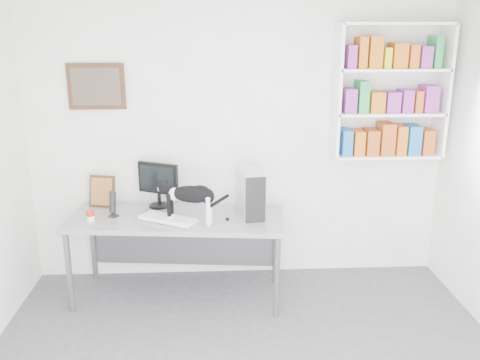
{
  "coord_description": "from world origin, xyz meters",
  "views": [
    {
      "loc": [
        -0.23,
        -2.78,
        2.38
      ],
      "look_at": [
        -0.01,
        1.53,
        1.12
      ],
      "focal_mm": 38.0,
      "sensor_mm": 36.0,
      "label": 1
    }
  ],
  "objects_px": {
    "bookshelf": "(391,92)",
    "cat": "(191,204)",
    "speaker": "(113,203)",
    "keyboard": "(168,219)",
    "pc_tower": "(250,193)",
    "monitor": "(159,184)",
    "desk": "(178,257)",
    "soup_can": "(90,216)",
    "leaning_print": "(102,191)"
  },
  "relations": [
    {
      "from": "speaker",
      "to": "leaning_print",
      "type": "distance_m",
      "value": 0.32
    },
    {
      "from": "soup_can",
      "to": "cat",
      "type": "height_order",
      "value": "cat"
    },
    {
      "from": "bookshelf",
      "to": "soup_can",
      "type": "distance_m",
      "value": 2.93
    },
    {
      "from": "keyboard",
      "to": "leaning_print",
      "type": "height_order",
      "value": "leaning_print"
    },
    {
      "from": "desk",
      "to": "leaning_print",
      "type": "height_order",
      "value": "leaning_print"
    },
    {
      "from": "desk",
      "to": "pc_tower",
      "type": "bearing_deg",
      "value": 5.96
    },
    {
      "from": "bookshelf",
      "to": "desk",
      "type": "relative_size",
      "value": 0.65
    },
    {
      "from": "monitor",
      "to": "leaning_print",
      "type": "xyz_separation_m",
      "value": [
        -0.54,
        0.04,
        -0.07
      ]
    },
    {
      "from": "pc_tower",
      "to": "cat",
      "type": "height_order",
      "value": "pc_tower"
    },
    {
      "from": "monitor",
      "to": "leaning_print",
      "type": "height_order",
      "value": "monitor"
    },
    {
      "from": "monitor",
      "to": "keyboard",
      "type": "height_order",
      "value": "monitor"
    },
    {
      "from": "monitor",
      "to": "soup_can",
      "type": "bearing_deg",
      "value": -121.83
    },
    {
      "from": "bookshelf",
      "to": "cat",
      "type": "relative_size",
      "value": 2.2
    },
    {
      "from": "pc_tower",
      "to": "leaning_print",
      "type": "xyz_separation_m",
      "value": [
        -1.37,
        0.31,
        -0.06
      ]
    },
    {
      "from": "monitor",
      "to": "leaning_print",
      "type": "distance_m",
      "value": 0.54
    },
    {
      "from": "bookshelf",
      "to": "pc_tower",
      "type": "xyz_separation_m",
      "value": [
        -1.32,
        -0.34,
        -0.85
      ]
    },
    {
      "from": "monitor",
      "to": "soup_can",
      "type": "distance_m",
      "value": 0.69
    },
    {
      "from": "desk",
      "to": "monitor",
      "type": "distance_m",
      "value": 0.7
    },
    {
      "from": "speaker",
      "to": "cat",
      "type": "bearing_deg",
      "value": 4.24
    },
    {
      "from": "monitor",
      "to": "speaker",
      "type": "xyz_separation_m",
      "value": [
        -0.39,
        -0.24,
        -0.1
      ]
    },
    {
      "from": "keyboard",
      "to": "cat",
      "type": "relative_size",
      "value": 0.9
    },
    {
      "from": "pc_tower",
      "to": "leaning_print",
      "type": "height_order",
      "value": "pc_tower"
    },
    {
      "from": "keyboard",
      "to": "monitor",
      "type": "bearing_deg",
      "value": 135.1
    },
    {
      "from": "speaker",
      "to": "cat",
      "type": "relative_size",
      "value": 0.43
    },
    {
      "from": "desk",
      "to": "cat",
      "type": "relative_size",
      "value": 3.38
    },
    {
      "from": "pc_tower",
      "to": "soup_can",
      "type": "xyz_separation_m",
      "value": [
        -1.4,
        -0.09,
        -0.16
      ]
    },
    {
      "from": "bookshelf",
      "to": "keyboard",
      "type": "height_order",
      "value": "bookshelf"
    },
    {
      "from": "bookshelf",
      "to": "cat",
      "type": "xyz_separation_m",
      "value": [
        -1.84,
        -0.51,
        -0.88
      ]
    },
    {
      "from": "cat",
      "to": "soup_can",
      "type": "bearing_deg",
      "value": -170.52
    },
    {
      "from": "pc_tower",
      "to": "cat",
      "type": "xyz_separation_m",
      "value": [
        -0.52,
        -0.17,
        -0.03
      ]
    },
    {
      "from": "pc_tower",
      "to": "soup_can",
      "type": "relative_size",
      "value": 4.19
    },
    {
      "from": "bookshelf",
      "to": "cat",
      "type": "height_order",
      "value": "bookshelf"
    },
    {
      "from": "bookshelf",
      "to": "pc_tower",
      "type": "relative_size",
      "value": 2.98
    },
    {
      "from": "desk",
      "to": "pc_tower",
      "type": "distance_m",
      "value": 0.9
    },
    {
      "from": "soup_can",
      "to": "leaning_print",
      "type": "bearing_deg",
      "value": 86.63
    },
    {
      "from": "bookshelf",
      "to": "soup_can",
      "type": "bearing_deg",
      "value": -170.93
    },
    {
      "from": "bookshelf",
      "to": "pc_tower",
      "type": "height_order",
      "value": "bookshelf"
    },
    {
      "from": "monitor",
      "to": "speaker",
      "type": "distance_m",
      "value": 0.47
    },
    {
      "from": "monitor",
      "to": "soup_can",
      "type": "height_order",
      "value": "monitor"
    },
    {
      "from": "bookshelf",
      "to": "keyboard",
      "type": "distance_m",
      "value": 2.34
    },
    {
      "from": "bookshelf",
      "to": "pc_tower",
      "type": "bearing_deg",
      "value": -165.41
    },
    {
      "from": "desk",
      "to": "speaker",
      "type": "distance_m",
      "value": 0.77
    },
    {
      "from": "pc_tower",
      "to": "cat",
      "type": "distance_m",
      "value": 0.55
    },
    {
      "from": "pc_tower",
      "to": "desk",
      "type": "bearing_deg",
      "value": 171.81
    },
    {
      "from": "keyboard",
      "to": "pc_tower",
      "type": "distance_m",
      "value": 0.76
    },
    {
      "from": "pc_tower",
      "to": "soup_can",
      "type": "height_order",
      "value": "pc_tower"
    },
    {
      "from": "pc_tower",
      "to": "leaning_print",
      "type": "distance_m",
      "value": 1.41
    },
    {
      "from": "leaning_print",
      "to": "keyboard",
      "type": "bearing_deg",
      "value": -20.5
    },
    {
      "from": "monitor",
      "to": "speaker",
      "type": "height_order",
      "value": "monitor"
    },
    {
      "from": "desk",
      "to": "soup_can",
      "type": "distance_m",
      "value": 0.87
    }
  ]
}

